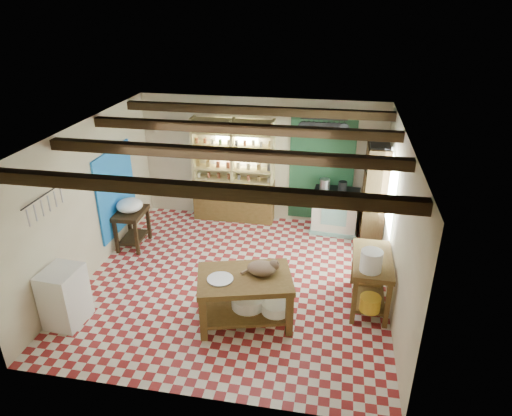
% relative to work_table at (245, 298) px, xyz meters
% --- Properties ---
extents(floor, '(5.00, 5.00, 0.02)m').
position_rel_work_table_xyz_m(floor, '(-0.36, 0.96, -0.39)').
color(floor, maroon).
rests_on(floor, ground).
extents(ceiling, '(5.00, 5.00, 0.02)m').
position_rel_work_table_xyz_m(ceiling, '(-0.36, 0.96, 2.22)').
color(ceiling, '#434348').
rests_on(ceiling, wall_back).
extents(wall_back, '(5.00, 0.04, 2.60)m').
position_rel_work_table_xyz_m(wall_back, '(-0.36, 3.46, 0.92)').
color(wall_back, beige).
rests_on(wall_back, floor).
extents(wall_front, '(5.00, 0.04, 2.60)m').
position_rel_work_table_xyz_m(wall_front, '(-0.36, -1.54, 0.92)').
color(wall_front, beige).
rests_on(wall_front, floor).
extents(wall_left, '(0.04, 5.00, 2.60)m').
position_rel_work_table_xyz_m(wall_left, '(-2.86, 0.96, 0.92)').
color(wall_left, beige).
rests_on(wall_left, floor).
extents(wall_right, '(0.04, 5.00, 2.60)m').
position_rel_work_table_xyz_m(wall_right, '(2.14, 0.96, 0.92)').
color(wall_right, beige).
rests_on(wall_right, floor).
extents(ceiling_beams, '(5.00, 3.80, 0.15)m').
position_rel_work_table_xyz_m(ceiling_beams, '(-0.36, 0.96, 2.10)').
color(ceiling_beams, '#322211').
rests_on(ceiling_beams, ceiling).
extents(blue_wall_patch, '(0.04, 1.40, 1.60)m').
position_rel_work_table_xyz_m(blue_wall_patch, '(-2.83, 1.86, 0.72)').
color(blue_wall_patch, blue).
rests_on(blue_wall_patch, wall_left).
extents(green_wall_patch, '(1.30, 0.04, 2.30)m').
position_rel_work_table_xyz_m(green_wall_patch, '(0.89, 3.43, 0.87)').
color(green_wall_patch, '#1B4428').
rests_on(green_wall_patch, wall_back).
extents(window_back, '(0.90, 0.02, 0.80)m').
position_rel_work_table_xyz_m(window_back, '(-0.86, 3.44, 1.32)').
color(window_back, white).
rests_on(window_back, wall_back).
extents(window_right, '(0.02, 1.30, 1.20)m').
position_rel_work_table_xyz_m(window_right, '(2.12, 1.96, 1.02)').
color(window_right, white).
rests_on(window_right, wall_right).
extents(utensil_rail, '(0.06, 0.90, 0.28)m').
position_rel_work_table_xyz_m(utensil_rail, '(-2.80, -0.24, 1.40)').
color(utensil_rail, black).
rests_on(utensil_rail, wall_left).
extents(pot_rack, '(0.86, 0.12, 0.36)m').
position_rel_work_table_xyz_m(pot_rack, '(0.89, 3.01, 1.80)').
color(pot_rack, black).
rests_on(pot_rack, ceiling).
extents(shelving_unit, '(1.70, 0.34, 2.20)m').
position_rel_work_table_xyz_m(shelving_unit, '(-0.91, 3.27, 0.72)').
color(shelving_unit, tan).
rests_on(shelving_unit, floor).
extents(tall_rack, '(0.40, 0.86, 2.00)m').
position_rel_work_table_xyz_m(tall_rack, '(1.92, 2.76, 0.62)').
color(tall_rack, '#322211').
rests_on(tall_rack, floor).
extents(work_table, '(1.54, 1.22, 0.76)m').
position_rel_work_table_xyz_m(work_table, '(0.00, 0.00, 0.00)').
color(work_table, brown).
rests_on(work_table, floor).
extents(stove, '(0.94, 0.68, 0.88)m').
position_rel_work_table_xyz_m(stove, '(1.23, 3.11, 0.06)').
color(stove, silver).
rests_on(stove, floor).
extents(prep_table, '(0.53, 0.74, 0.73)m').
position_rel_work_table_xyz_m(prep_table, '(-2.56, 1.79, -0.01)').
color(prep_table, '#322211').
rests_on(prep_table, floor).
extents(white_cabinet, '(0.53, 0.62, 0.88)m').
position_rel_work_table_xyz_m(white_cabinet, '(-2.58, -0.51, 0.06)').
color(white_cabinet, white).
rests_on(white_cabinet, floor).
extents(right_counter, '(0.60, 1.17, 0.84)m').
position_rel_work_table_xyz_m(right_counter, '(1.82, 0.73, 0.04)').
color(right_counter, brown).
rests_on(right_counter, floor).
extents(cat, '(0.52, 0.47, 0.19)m').
position_rel_work_table_xyz_m(cat, '(0.23, 0.11, 0.48)').
color(cat, '#8C6C51').
rests_on(cat, work_table).
extents(steel_tray, '(0.46, 0.46, 0.02)m').
position_rel_work_table_xyz_m(steel_tray, '(-0.32, -0.14, 0.39)').
color(steel_tray, '#B2B3BA').
rests_on(steel_tray, work_table).
extents(basin_large, '(0.61, 0.61, 0.17)m').
position_rel_work_table_xyz_m(basin_large, '(0.04, 0.06, -0.09)').
color(basin_large, white).
rests_on(basin_large, work_table).
extents(basin_small, '(0.54, 0.54, 0.15)m').
position_rel_work_table_xyz_m(basin_small, '(0.46, 0.02, -0.10)').
color(basin_small, white).
rests_on(basin_small, work_table).
extents(kettle_left, '(0.21, 0.21, 0.23)m').
position_rel_work_table_xyz_m(kettle_left, '(0.98, 3.13, 0.61)').
color(kettle_left, '#B2B3BA').
rests_on(kettle_left, stove).
extents(kettle_right, '(0.18, 0.18, 0.21)m').
position_rel_work_table_xyz_m(kettle_right, '(1.33, 3.10, 0.60)').
color(kettle_right, black).
rests_on(kettle_right, stove).
extents(enamel_bowl, '(0.51, 0.51, 0.25)m').
position_rel_work_table_xyz_m(enamel_bowl, '(-2.56, 1.79, 0.48)').
color(enamel_bowl, white).
rests_on(enamel_bowl, prep_table).
extents(white_bucket, '(0.32, 0.32, 0.31)m').
position_rel_work_table_xyz_m(white_bucket, '(1.76, 0.38, 0.61)').
color(white_bucket, white).
rests_on(white_bucket, right_counter).
extents(wicker_basket, '(0.40, 0.33, 0.28)m').
position_rel_work_table_xyz_m(wicker_basket, '(1.82, 1.03, -0.02)').
color(wicker_basket, '#9D763F').
rests_on(wicker_basket, right_counter).
extents(yellow_tub, '(0.31, 0.31, 0.22)m').
position_rel_work_table_xyz_m(yellow_tub, '(1.81, 0.28, -0.05)').
color(yellow_tub, gold).
rests_on(yellow_tub, right_counter).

